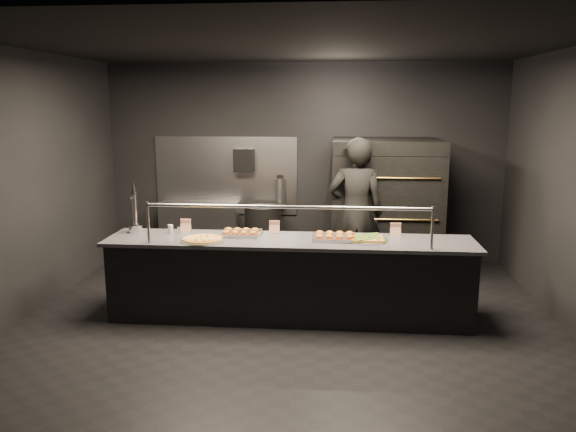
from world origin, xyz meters
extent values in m
plane|color=black|center=(0.00, 0.00, 0.00)|extent=(6.00, 6.00, 0.00)
plane|color=black|center=(0.00, 0.00, 3.00)|extent=(6.00, 6.00, 0.00)
cube|color=black|center=(0.00, 2.50, 1.50)|extent=(6.00, 0.04, 3.00)
cube|color=black|center=(0.00, -2.50, 1.50)|extent=(6.00, 0.04, 3.00)
cube|color=black|center=(-3.00, 0.00, 1.50)|extent=(0.04, 5.00, 3.00)
cube|color=black|center=(3.00, 0.00, 1.50)|extent=(0.04, 5.00, 3.00)
cube|color=#99999E|center=(-1.20, 2.48, 1.30)|extent=(2.20, 0.02, 1.20)
cube|color=black|center=(0.00, 0.00, 0.44)|extent=(4.00, 0.70, 0.88)
cube|color=#38383D|center=(0.00, 0.00, 0.90)|extent=(4.10, 0.78, 0.04)
cylinder|color=#99999E|center=(-1.50, -0.30, 1.15)|extent=(0.03, 0.03, 0.45)
cylinder|color=#99999E|center=(1.50, -0.30, 1.15)|extent=(0.03, 0.03, 0.45)
cylinder|color=#99999E|center=(0.00, -0.30, 1.34)|extent=(3.00, 0.04, 0.04)
cube|color=black|center=(1.20, 1.90, 0.30)|extent=(1.50, 1.15, 0.60)
cube|color=black|center=(1.20, 1.90, 0.90)|extent=(1.50, 1.20, 0.55)
cube|color=black|center=(1.20, 1.90, 1.45)|extent=(1.50, 1.20, 0.55)
cube|color=black|center=(1.20, 1.90, 1.82)|extent=(1.50, 1.20, 0.18)
cylinder|color=gold|center=(1.20, 1.28, 0.90)|extent=(1.30, 0.02, 0.02)
cylinder|color=gold|center=(1.20, 1.28, 1.45)|extent=(1.30, 0.02, 0.02)
cube|color=#99999E|center=(-1.60, 2.32, 0.45)|extent=(1.20, 0.35, 0.90)
cube|color=black|center=(-0.90, 2.39, 1.55)|extent=(0.30, 0.20, 0.35)
cylinder|color=#B2B2B7|center=(-0.35, 2.40, 1.05)|extent=(0.14, 0.14, 0.45)
cube|color=black|center=(-0.35, 2.40, 1.30)|extent=(0.10, 0.06, 0.06)
cylinder|color=silver|center=(-1.82, 0.17, 0.96)|extent=(0.16, 0.16, 0.09)
cylinder|color=silver|center=(-1.82, 0.17, 1.17)|extent=(0.06, 0.06, 0.40)
cylinder|color=silver|center=(-1.82, 0.08, 1.35)|extent=(0.02, 0.11, 0.02)
cone|color=black|center=(-1.82, 0.17, 1.45)|extent=(0.06, 0.06, 0.16)
cylinder|color=silver|center=(-0.95, -0.15, 0.93)|extent=(0.49, 0.49, 0.01)
cylinder|color=#B97F3B|center=(-0.95, -0.15, 0.94)|extent=(0.43, 0.43, 0.02)
cylinder|color=gold|center=(-0.95, -0.15, 0.95)|extent=(0.37, 0.37, 0.01)
cube|color=silver|center=(-0.58, 0.15, 0.93)|extent=(0.48, 0.38, 0.02)
ellipsoid|color=#AE7325|center=(-0.73, 0.07, 0.97)|extent=(0.08, 0.08, 0.05)
ellipsoid|color=#AE7325|center=(-0.73, 0.22, 0.97)|extent=(0.08, 0.08, 0.05)
ellipsoid|color=#AE7325|center=(-0.63, 0.07, 0.97)|extent=(0.08, 0.08, 0.05)
ellipsoid|color=#AE7325|center=(-0.63, 0.22, 0.97)|extent=(0.08, 0.08, 0.05)
ellipsoid|color=#AE7325|center=(-0.52, 0.07, 0.97)|extent=(0.08, 0.08, 0.05)
ellipsoid|color=#AE7325|center=(-0.52, 0.22, 0.97)|extent=(0.08, 0.08, 0.05)
ellipsoid|color=#AE7325|center=(-0.42, 0.07, 0.97)|extent=(0.08, 0.08, 0.05)
ellipsoid|color=#AE7325|center=(-0.42, 0.22, 0.97)|extent=(0.08, 0.08, 0.05)
cube|color=silver|center=(0.50, 0.04, 0.93)|extent=(0.50, 0.38, 0.02)
ellipsoid|color=#AE7325|center=(0.33, -0.04, 0.97)|extent=(0.09, 0.09, 0.06)
ellipsoid|color=#AE7325|center=(0.33, 0.12, 0.97)|extent=(0.09, 0.09, 0.06)
ellipsoid|color=#AE7325|center=(0.44, -0.04, 0.97)|extent=(0.09, 0.09, 0.06)
ellipsoid|color=#AE7325|center=(0.44, 0.12, 0.97)|extent=(0.09, 0.09, 0.06)
ellipsoid|color=#AE7325|center=(0.56, -0.04, 0.97)|extent=(0.09, 0.09, 0.06)
ellipsoid|color=#AE7325|center=(0.56, 0.12, 0.97)|extent=(0.09, 0.09, 0.06)
ellipsoid|color=#AE7325|center=(0.67, -0.04, 0.97)|extent=(0.09, 0.09, 0.06)
ellipsoid|color=#AE7325|center=(0.67, 0.12, 0.97)|extent=(0.09, 0.09, 0.06)
cylinder|color=silver|center=(0.85, 0.02, 0.93)|extent=(0.46, 0.46, 0.01)
cube|color=#B97F3B|center=(0.85, 0.02, 0.94)|extent=(0.38, 0.35, 0.02)
cube|color=gold|center=(0.85, 0.02, 0.95)|extent=(0.36, 0.33, 0.01)
cube|color=#4C9C30|center=(0.85, 0.02, 0.96)|extent=(0.34, 0.31, 0.01)
cylinder|color=silver|center=(-1.40, 0.16, 0.97)|extent=(0.06, 0.06, 0.10)
cylinder|color=silver|center=(-1.30, 0.16, 0.96)|extent=(0.04, 0.04, 0.08)
cube|color=white|center=(-1.25, 0.28, 1.00)|extent=(0.12, 0.04, 0.15)
cube|color=white|center=(-0.20, 0.28, 1.00)|extent=(0.12, 0.04, 0.15)
cube|color=white|center=(1.19, 0.28, 1.00)|extent=(0.12, 0.04, 0.15)
cylinder|color=black|center=(-0.58, 2.09, 0.45)|extent=(0.54, 0.54, 0.90)
imported|color=black|center=(0.77, 1.24, 0.99)|extent=(0.74, 0.49, 1.98)
camera|label=1|loc=(0.52, -6.03, 2.41)|focal=35.00mm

